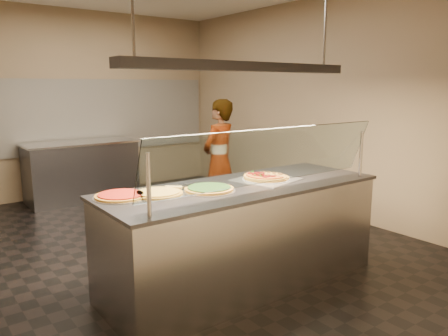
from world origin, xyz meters
TOP-DOWN VIEW (x-y plane):
  - ground at (0.00, 0.00)m, footprint 5.00×6.00m
  - wall_back at (0.00, 3.01)m, footprint 5.00×0.02m
  - wall_front at (0.00, -3.01)m, footprint 5.00×0.02m
  - wall_right at (2.51, 0.00)m, footprint 0.02×6.00m
  - tile_band at (0.00, 2.98)m, footprint 4.90×0.02m
  - serving_counter at (0.08, -1.32)m, footprint 2.58×0.94m
  - sneeze_guard at (0.08, -1.66)m, footprint 2.34×0.18m
  - perforated_tray at (0.39, -1.28)m, footprint 0.62×0.62m
  - half_pizza_pepperoni at (0.29, -1.28)m, footprint 0.31×0.46m
  - half_pizza_sausage at (0.49, -1.28)m, footprint 0.31×0.46m
  - pizza_spinach at (-0.28, -1.32)m, footprint 0.44×0.44m
  - pizza_cheese at (-0.69, -1.19)m, footprint 0.43×0.43m
  - pizza_tomato at (-0.97, -1.09)m, footprint 0.43×0.43m
  - pizza_spatula at (-0.46, -1.14)m, footprint 0.29×0.17m
  - prep_table at (-0.06, 2.55)m, footprint 1.69×0.74m
  - worker at (1.12, 0.47)m, footprint 0.69×0.57m
  - heat_lamp_housing at (0.08, -1.32)m, footprint 2.30×0.18m
  - lamp_rod_right at (1.08, -1.32)m, footprint 0.02×0.02m

SIDE VIEW (x-z plane):
  - ground at x=0.00m, z-range -0.02..0.00m
  - serving_counter at x=0.08m, z-range 0.00..0.93m
  - prep_table at x=-0.06m, z-range 0.00..0.93m
  - worker at x=1.12m, z-range 0.00..1.62m
  - perforated_tray at x=0.39m, z-range 0.93..0.94m
  - pizza_cheese at x=-0.69m, z-range 0.93..0.96m
  - pizza_tomato at x=-0.97m, z-range 0.93..0.96m
  - pizza_spinach at x=-0.28m, z-range 0.93..0.96m
  - half_pizza_sausage at x=0.49m, z-range 0.94..0.98m
  - pizza_spatula at x=-0.46m, z-range 0.95..0.97m
  - half_pizza_pepperoni at x=0.29m, z-range 0.94..0.99m
  - sneeze_guard at x=0.08m, z-range 0.96..1.49m
  - tile_band at x=0.00m, z-range 0.70..1.90m
  - wall_back at x=0.00m, z-range 0.00..3.00m
  - wall_front at x=0.00m, z-range 0.00..3.00m
  - wall_right at x=2.51m, z-range 0.00..3.00m
  - heat_lamp_housing at x=0.08m, z-range 1.91..1.99m
  - lamp_rod_right at x=1.08m, z-range 1.99..3.00m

